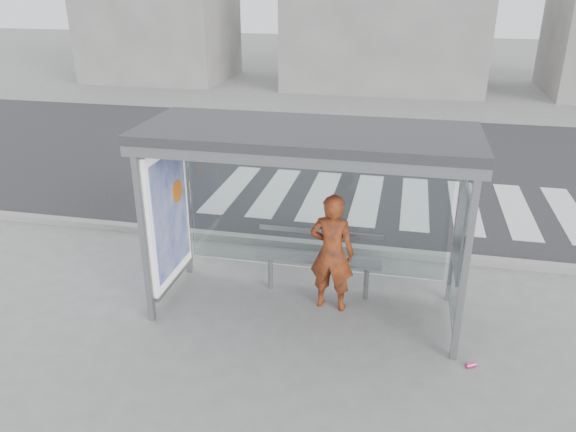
% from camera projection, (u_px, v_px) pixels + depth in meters
% --- Properties ---
extents(ground, '(80.00, 80.00, 0.00)m').
position_uv_depth(ground, '(305.00, 309.00, 7.97)').
color(ground, slate).
rests_on(ground, ground).
extents(road, '(30.00, 10.00, 0.01)m').
position_uv_depth(road, '(356.00, 162.00, 14.25)').
color(road, '#232325').
rests_on(road, ground).
extents(curb, '(30.00, 0.18, 0.12)m').
position_uv_depth(curb, '(325.00, 246.00, 9.70)').
color(curb, gray).
rests_on(curb, ground).
extents(crosswalk, '(7.55, 3.00, 0.00)m').
position_uv_depth(crosswalk, '(391.00, 201.00, 11.81)').
color(crosswalk, silver).
rests_on(crosswalk, ground).
extents(bus_shelter, '(4.25, 1.65, 2.62)m').
position_uv_depth(bus_shelter, '(279.00, 174.00, 7.31)').
color(bus_shelter, gray).
rests_on(bus_shelter, ground).
extents(building_left, '(6.00, 5.00, 6.00)m').
position_uv_depth(building_left, '(159.00, 9.00, 24.90)').
color(building_left, slate).
rests_on(building_left, ground).
extents(building_center, '(8.00, 5.00, 5.00)m').
position_uv_depth(building_center, '(386.00, 25.00, 23.15)').
color(building_center, slate).
rests_on(building_center, ground).
extents(person, '(0.67, 0.48, 1.72)m').
position_uv_depth(person, '(332.00, 253.00, 7.71)').
color(person, '#EF5016').
rests_on(person, ground).
extents(bench, '(1.84, 0.32, 0.95)m').
position_uv_depth(bench, '(318.00, 259.00, 8.17)').
color(bench, slate).
rests_on(bench, ground).
extents(soda_can, '(0.14, 0.12, 0.07)m').
position_uv_depth(soda_can, '(471.00, 365.00, 6.77)').
color(soda_can, '#D53E7E').
rests_on(soda_can, ground).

